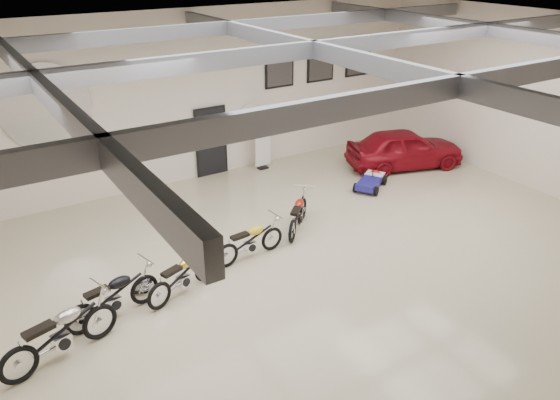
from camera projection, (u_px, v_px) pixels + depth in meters
floor at (308, 263)px, 12.39m from camera, size 16.00×12.00×0.01m
ceiling at (314, 36)px, 10.27m from camera, size 16.00×12.00×0.01m
back_wall at (192, 98)px, 15.91m from camera, size 16.00×0.02×5.00m
right_wall at (545, 105)px, 15.21m from camera, size 0.02×12.00×5.00m
ceiling_beams at (314, 49)px, 10.37m from camera, size 15.80×11.80×0.32m
door at (211, 142)px, 16.74m from camera, size 0.92×0.08×2.10m
logo_plaque at (46, 108)px, 13.81m from camera, size 2.30×0.06×1.16m
poster_left at (279, 66)px, 17.08m from camera, size 1.05×0.08×1.35m
poster_mid at (321, 61)px, 17.86m from camera, size 1.05×0.08×1.35m
poster_right at (358, 56)px, 18.64m from camera, size 1.05×0.08×1.35m
oil_sign at (250, 115)px, 17.14m from camera, size 0.72×0.10×0.72m
banner_stand at (262, 139)px, 17.18m from camera, size 0.55×0.22×2.01m
motorcycle_silver at (59, 332)px, 9.30m from camera, size 2.24×1.24×1.11m
motorcycle_black at (113, 296)px, 10.37m from camera, size 2.02×1.01×1.01m
motorcycle_gold at (183, 274)px, 11.10m from camera, size 1.90×1.15×0.95m
motorcycle_yellow at (250, 240)px, 12.39m from camera, size 1.82×0.71×0.93m
motorcycle_red at (298, 213)px, 13.62m from camera, size 1.68×1.64×0.93m
go_kart at (372, 178)px, 16.16m from camera, size 1.70×1.43×0.57m
vintage_car at (405, 148)px, 17.47m from camera, size 2.56×4.01×1.27m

